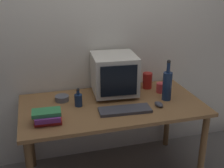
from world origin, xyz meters
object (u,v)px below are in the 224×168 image
keyboard (125,110)px  computer_mouse (159,104)px  cd_spindle (62,98)px  metal_canister (147,81)px  crt_monitor (114,74)px  bottle_tall (167,85)px  bottle_short (78,99)px  mug (161,88)px  book_stack (47,116)px

keyboard → computer_mouse: bearing=6.7°
cd_spindle → metal_canister: size_ratio=0.80×
crt_monitor → cd_spindle: size_ratio=3.43×
cd_spindle → metal_canister: bearing=5.6°
metal_canister → cd_spindle: bearing=-174.4°
bottle_tall → bottle_short: size_ratio=2.26×
computer_mouse → bottle_tall: (0.12, 0.11, 0.12)m
crt_monitor → bottle_short: bearing=-155.9°
mug → cd_spindle: size_ratio=1.00×
computer_mouse → keyboard: bearing=175.6°
keyboard → book_stack: size_ratio=1.88×
bottle_tall → metal_canister: bottle_tall is taller
bottle_tall → crt_monitor: bearing=150.1°
keyboard → metal_canister: bearing=53.3°
crt_monitor → keyboard: crt_monitor is taller
metal_canister → bottle_tall: bearing=-78.6°
mug → crt_monitor: bearing=170.8°
metal_canister → book_stack: bearing=-155.6°
crt_monitor → book_stack: bearing=-148.9°
bottle_short → cd_spindle: 0.19m
computer_mouse → book_stack: book_stack is taller
crt_monitor → computer_mouse: size_ratio=4.12×
crt_monitor → computer_mouse: bearing=-50.0°
book_stack → metal_canister: bearing=24.4°
crt_monitor → bottle_tall: crt_monitor is taller
keyboard → crt_monitor: bearing=91.8°
bottle_tall → book_stack: (-1.03, -0.14, -0.09)m
crt_monitor → bottle_tall: 0.47m
keyboard → cd_spindle: cd_spindle is taller
computer_mouse → mug: 0.31m
bottle_short → cd_spindle: bearing=130.8°
keyboard → metal_canister: (0.36, 0.42, 0.06)m
keyboard → cd_spindle: 0.58m
bottle_short → metal_canister: (0.70, 0.22, 0.02)m
computer_mouse → bottle_tall: bottle_tall is taller
computer_mouse → book_stack: 0.91m
mug → metal_canister: (-0.08, 0.13, 0.03)m
bottle_short → mug: 0.79m
metal_canister → mug: bearing=-58.4°
computer_mouse → cd_spindle: cd_spindle is taller
bottle_short → book_stack: bearing=-140.9°
crt_monitor → mug: crt_monitor is taller
crt_monitor → computer_mouse: crt_monitor is taller
book_stack → mug: book_stack is taller
keyboard → computer_mouse: 0.30m
keyboard → bottle_tall: 0.46m
cd_spindle → metal_canister: (0.82, 0.08, 0.05)m
crt_monitor → keyboard: (-0.01, -0.36, -0.18)m
computer_mouse → bottle_short: (-0.64, 0.19, 0.04)m
book_stack → metal_canister: metal_canister is taller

